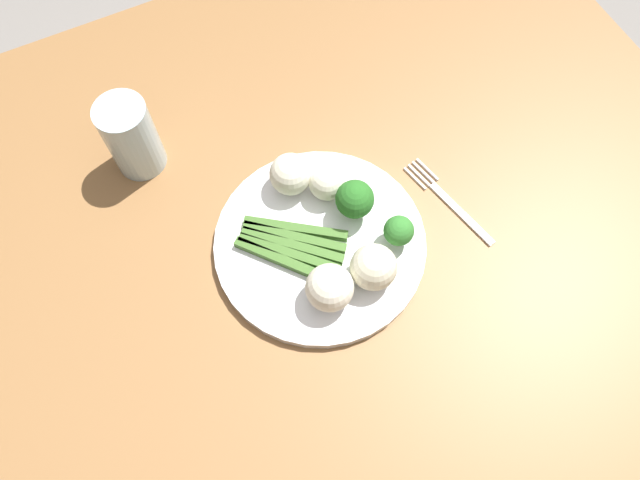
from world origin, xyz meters
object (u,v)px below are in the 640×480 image
(cauliflower_left, at_px, (374,267))
(fork, at_px, (449,201))
(dining_table, at_px, (305,285))
(broccoli_back, at_px, (399,231))
(cauliflower_edge, at_px, (330,288))
(water_glass, at_px, (131,137))
(plate, at_px, (320,244))
(broccoli_back_right, at_px, (355,200))
(cauliflower_near_fork, at_px, (327,182))
(cauliflower_outer_edge, at_px, (291,174))
(asparagus_bundle, at_px, (291,245))

(cauliflower_left, relative_size, fork, 0.37)
(dining_table, height_order, fork, fork)
(broccoli_back, bearing_deg, cauliflower_left, -150.42)
(broccoli_back, height_order, cauliflower_left, cauliflower_left)
(broccoli_back, distance_m, cauliflower_left, 0.06)
(cauliflower_edge, relative_size, water_glass, 0.51)
(plate, height_order, broccoli_back, broccoli_back)
(dining_table, relative_size, cauliflower_edge, 20.86)
(dining_table, height_order, broccoli_back, broccoli_back)
(plate, relative_size, broccoli_back, 5.76)
(broccoli_back_right, bearing_deg, fork, -16.22)
(plate, distance_m, water_glass, 0.30)
(cauliflower_near_fork, bearing_deg, cauliflower_left, -91.67)
(cauliflower_outer_edge, distance_m, cauliflower_near_fork, 0.05)
(asparagus_bundle, height_order, cauliflower_edge, cauliflower_edge)
(dining_table, distance_m, plate, 0.11)
(broccoli_back_right, bearing_deg, plate, -162.45)
(plate, distance_m, cauliflower_edge, 0.09)
(cauliflower_edge, bearing_deg, broccoli_back_right, 47.97)
(fork, bearing_deg, cauliflower_outer_edge, 46.12)
(dining_table, relative_size, broccoli_back, 25.90)
(cauliflower_left, relative_size, water_glass, 0.51)
(broccoli_back_right, relative_size, cauliflower_near_fork, 1.26)
(cauliflower_left, bearing_deg, water_glass, 123.86)
(asparagus_bundle, relative_size, cauliflower_near_fork, 2.87)
(water_glass, bearing_deg, cauliflower_outer_edge, -39.17)
(asparagus_bundle, xyz_separation_m, cauliflower_near_fork, (0.08, 0.06, 0.02))
(cauliflower_left, height_order, water_glass, water_glass)
(plate, relative_size, asparagus_bundle, 1.98)
(cauliflower_outer_edge, relative_size, fork, 0.35)
(cauliflower_left, height_order, fork, cauliflower_left)
(broccoli_back, xyz_separation_m, cauliflower_near_fork, (-0.05, 0.11, -0.00))
(plate, bearing_deg, water_glass, 125.70)
(cauliflower_left, bearing_deg, asparagus_bundle, 132.36)
(cauliflower_left, distance_m, cauliflower_edge, 0.06)
(broccoli_back, xyz_separation_m, cauliflower_edge, (-0.12, -0.03, 0.00))
(cauliflower_left, bearing_deg, broccoli_back, 29.58)
(dining_table, xyz_separation_m, broccoli_back_right, (0.09, 0.03, 0.15))
(cauliflower_edge, bearing_deg, plate, 72.38)
(dining_table, xyz_separation_m, plate, (0.03, 0.01, 0.11))
(broccoli_back_right, xyz_separation_m, water_glass, (-0.23, 0.22, 0.01))
(broccoli_back, distance_m, cauliflower_edge, 0.12)
(cauliflower_left, height_order, cauliflower_edge, same)
(asparagus_bundle, distance_m, broccoli_back, 0.14)
(broccoli_back, relative_size, broccoli_back_right, 0.78)
(dining_table, distance_m, broccoli_back_right, 0.18)
(cauliflower_outer_edge, distance_m, cauliflower_edge, 0.17)
(asparagus_bundle, xyz_separation_m, broccoli_back_right, (0.10, 0.01, 0.03))
(asparagus_bundle, bearing_deg, broccoli_back, 21.48)
(plate, height_order, asparagus_bundle, asparagus_bundle)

